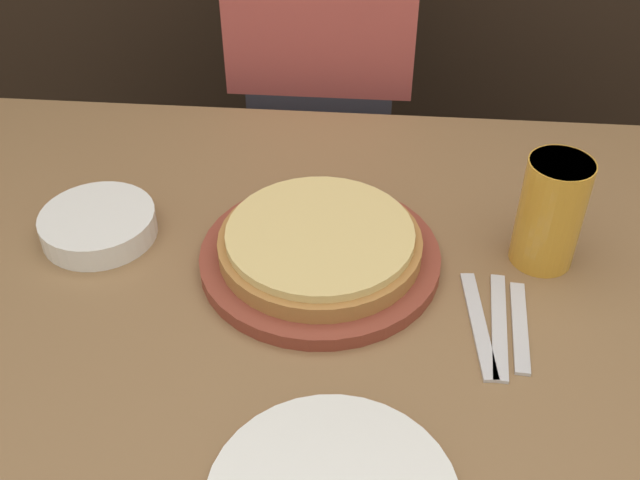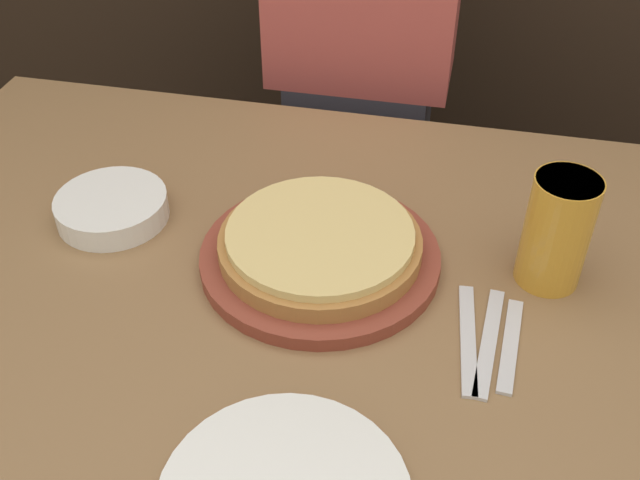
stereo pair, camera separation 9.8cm
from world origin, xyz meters
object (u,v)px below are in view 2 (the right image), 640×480
at_px(beer_glass, 558,227).
at_px(fork, 468,338).
at_px(side_bowl, 112,208).
at_px(dinner_knife, 489,342).
at_px(spoon, 510,345).
at_px(diner_person, 360,109).
at_px(pizza_on_board, 320,249).

xyz_separation_m(beer_glass, fork, (-0.09, -0.14, -0.08)).
height_order(side_bowl, dinner_knife, side_bowl).
bearing_deg(beer_glass, spoon, -107.60).
relative_size(side_bowl, dinner_knife, 0.88).
bearing_deg(spoon, fork, 180.00).
distance_m(side_bowl, diner_person, 0.63).
bearing_deg(diner_person, beer_glass, -58.44).
distance_m(pizza_on_board, side_bowl, 0.31).
height_order(beer_glass, side_bowl, beer_glass).
xyz_separation_m(beer_glass, diner_person, (-0.34, 0.56, -0.18)).
height_order(fork, diner_person, diner_person).
bearing_deg(dinner_knife, pizza_on_board, 156.50).
bearing_deg(fork, spoon, 0.00).
xyz_separation_m(beer_glass, dinner_knife, (-0.07, -0.14, -0.08)).
height_order(side_bowl, spoon, side_bowl).
xyz_separation_m(pizza_on_board, fork, (0.20, -0.10, -0.02)).
bearing_deg(dinner_knife, beer_glass, 63.33).
relative_size(side_bowl, spoon, 1.04).
height_order(pizza_on_board, beer_glass, beer_glass).
xyz_separation_m(pizza_on_board, spoon, (0.25, -0.10, -0.02)).
bearing_deg(dinner_knife, spoon, -0.00).
distance_m(spoon, diner_person, 0.76).
distance_m(pizza_on_board, diner_person, 0.61).
xyz_separation_m(pizza_on_board, side_bowl, (-0.31, 0.03, -0.01)).
height_order(pizza_on_board, dinner_knife, pizza_on_board).
distance_m(pizza_on_board, spoon, 0.27).
distance_m(side_bowl, dinner_knife, 0.56).
xyz_separation_m(spoon, diner_person, (-0.30, 0.69, -0.10)).
xyz_separation_m(beer_glass, spoon, (-0.04, -0.14, -0.08)).
relative_size(beer_glass, diner_person, 0.12).
distance_m(beer_glass, spoon, 0.16).
height_order(beer_glass, diner_person, diner_person).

